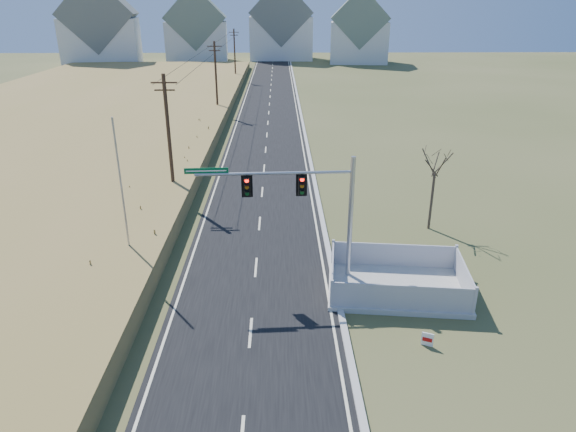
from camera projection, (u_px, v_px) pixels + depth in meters
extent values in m
plane|color=#454C25|center=(253.00, 309.00, 24.46)|extent=(260.00, 260.00, 0.00)
cube|color=black|center=(269.00, 107.00, 70.52)|extent=(8.00, 180.00, 0.06)
cube|color=#B2AFA8|center=(299.00, 106.00, 70.57)|extent=(0.30, 180.00, 0.18)
cube|color=olive|center=(65.00, 119.00, 60.67)|extent=(38.00, 110.00, 1.30)
cylinder|color=#422D1E|center=(169.00, 139.00, 36.43)|extent=(0.26, 0.26, 9.00)
cube|color=#422D1E|center=(164.00, 83.00, 34.92)|extent=(1.80, 0.10, 0.10)
cube|color=#422D1E|center=(165.00, 90.00, 35.11)|extent=(1.40, 0.10, 0.10)
cylinder|color=#422D1E|center=(216.00, 79.00, 64.07)|extent=(0.26, 0.26, 9.00)
cube|color=#422D1E|center=(214.00, 46.00, 62.56)|extent=(1.80, 0.10, 0.10)
cube|color=#422D1E|center=(215.00, 51.00, 62.75)|extent=(1.40, 0.10, 0.10)
cylinder|color=#422D1E|center=(235.00, 55.00, 91.72)|extent=(0.26, 0.26, 9.00)
cube|color=#422D1E|center=(234.00, 32.00, 90.20)|extent=(1.80, 0.10, 0.10)
cube|color=#422D1E|center=(234.00, 35.00, 90.40)|extent=(1.40, 0.10, 0.10)
cube|color=silver|center=(102.00, 42.00, 114.04)|extent=(17.38, 13.12, 10.00)
cube|color=slate|center=(98.00, 14.00, 111.75)|extent=(17.69, 13.38, 16.29)
cube|color=silver|center=(197.00, 42.00, 121.93)|extent=(14.66, 10.95, 9.00)
cube|color=slate|center=(196.00, 17.00, 119.84)|extent=(14.93, 11.17, 14.26)
cube|color=silver|center=(281.00, 38.00, 125.76)|extent=(15.00, 10.00, 10.00)
cube|color=slate|center=(281.00, 12.00, 123.47)|extent=(15.27, 10.20, 15.27)
cube|color=silver|center=(359.00, 43.00, 118.88)|extent=(13.87, 10.31, 9.00)
cube|color=slate|center=(360.00, 18.00, 116.78)|extent=(14.12, 10.51, 13.24)
cylinder|color=#9EA0A5|center=(347.00, 277.00, 27.10)|extent=(0.57, 0.57, 0.19)
cylinder|color=#9EA0A5|center=(350.00, 220.00, 25.84)|extent=(0.25, 0.25, 6.67)
cylinder|color=#9EA0A5|center=(274.00, 173.00, 24.62)|extent=(7.62, 0.49, 0.15)
cube|color=black|center=(302.00, 185.00, 24.94)|extent=(0.35, 0.29, 1.05)
cube|color=black|center=(247.00, 186.00, 24.79)|extent=(0.35, 0.29, 1.05)
cube|color=#04522A|center=(206.00, 171.00, 24.37)|extent=(2.09, 0.13, 0.29)
cube|color=#B7B5AD|center=(396.00, 288.00, 25.94)|extent=(7.29, 5.38, 0.26)
cube|color=#9C9BA0|center=(402.00, 298.00, 23.64)|extent=(6.47, 0.82, 1.30)
cube|color=#9C9BA0|center=(393.00, 255.00, 27.62)|extent=(6.47, 0.82, 1.30)
cube|color=#9C9BA0|center=(332.00, 272.00, 25.92)|extent=(0.57, 4.32, 1.30)
cube|color=#9C9BA0|center=(464.00, 278.00, 25.35)|extent=(0.57, 4.32, 1.30)
cube|color=white|center=(427.00, 339.00, 21.69)|extent=(0.48, 0.25, 0.62)
cube|color=#A90B0C|center=(427.00, 340.00, 21.67)|extent=(0.37, 0.18, 0.18)
cylinder|color=#B7B5AD|center=(132.00, 265.00, 28.32)|extent=(0.37, 0.37, 0.17)
cylinder|color=#9EA0A5|center=(123.00, 196.00, 26.75)|extent=(0.10, 0.10, 8.29)
cylinder|color=#4C3F33|center=(431.00, 202.00, 32.35)|extent=(0.17, 0.17, 3.68)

